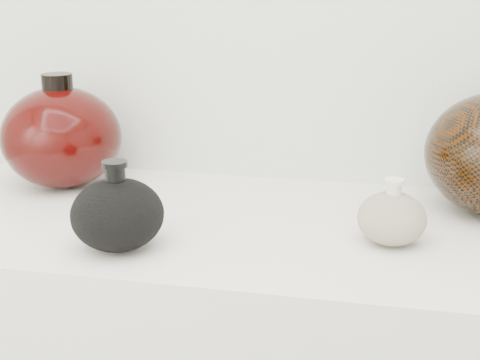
# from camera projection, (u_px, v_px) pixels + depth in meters

# --- Properties ---
(black_gourd_vase) EXTENTS (0.18, 0.18, 0.13)m
(black_gourd_vase) POSITION_uv_depth(u_px,v_px,m) (117.00, 214.00, 0.97)
(black_gourd_vase) COLOR black
(black_gourd_vase) RESTS_ON display_counter
(cream_gourd_vase) EXTENTS (0.11, 0.11, 0.10)m
(cream_gourd_vase) POSITION_uv_depth(u_px,v_px,m) (392.00, 218.00, 1.00)
(cream_gourd_vase) COLOR beige
(cream_gourd_vase) RESTS_ON display_counter
(left_round_pot) EXTENTS (0.29, 0.29, 0.21)m
(left_round_pot) POSITION_uv_depth(u_px,v_px,m) (62.00, 137.00, 1.25)
(left_round_pot) COLOR black
(left_round_pot) RESTS_ON display_counter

